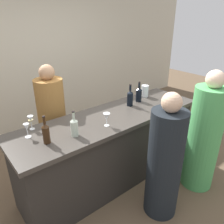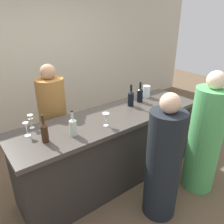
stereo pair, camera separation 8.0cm
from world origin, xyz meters
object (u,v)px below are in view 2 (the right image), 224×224
(wine_bottle_leftmost_amber_brown, at_px, (44,132))
(wine_bottle_second_right_near_black, at_px, (140,94))
(wine_bottle_center_near_black, at_px, (131,98))
(wine_glass_near_left, at_px, (106,117))
(wine_glass_near_center, at_px, (26,126))
(water_pitcher, at_px, (146,91))
(person_center_guest, at_px, (163,164))
(wine_glass_near_right, at_px, (31,119))
(wine_bottle_second_left_clear_pale, at_px, (73,126))
(person_left_guest, at_px, (205,139))
(person_right_guest, at_px, (54,125))

(wine_bottle_leftmost_amber_brown, xyz_separation_m, wine_bottle_second_right_near_black, (1.49, 0.21, -0.00))
(wine_bottle_center_near_black, bearing_deg, wine_glass_near_left, -156.34)
(wine_bottle_second_right_near_black, xyz_separation_m, wine_glass_near_center, (-1.59, 0.01, -0.00))
(wine_bottle_center_near_black, relative_size, wine_glass_near_center, 1.97)
(wine_bottle_leftmost_amber_brown, bearing_deg, water_pitcher, 9.83)
(person_center_guest, bearing_deg, wine_glass_near_right, 26.13)
(water_pitcher, relative_size, person_center_guest, 0.12)
(wine_bottle_second_right_near_black, bearing_deg, wine_bottle_second_left_clear_pale, -167.53)
(wine_bottle_center_near_black, xyz_separation_m, person_center_guest, (-0.30, -0.88, -0.41))
(wine_glass_near_left, distance_m, person_center_guest, 0.80)
(wine_glass_near_center, relative_size, person_left_guest, 0.10)
(wine_bottle_second_left_clear_pale, bearing_deg, wine_glass_near_right, 124.93)
(wine_bottle_leftmost_amber_brown, xyz_separation_m, water_pitcher, (1.70, 0.29, -0.02))
(wine_glass_near_right, bearing_deg, wine_bottle_leftmost_amber_brown, -88.44)
(water_pitcher, bearing_deg, wine_bottle_second_right_near_black, -159.05)
(water_pitcher, bearing_deg, wine_glass_near_center, -177.81)
(wine_bottle_center_near_black, height_order, person_center_guest, person_center_guest)
(person_center_guest, bearing_deg, person_right_guest, 5.32)
(person_center_guest, distance_m, person_right_guest, 1.56)
(wine_bottle_second_right_near_black, bearing_deg, wine_bottle_leftmost_amber_brown, -171.84)
(wine_glass_near_center, relative_size, wine_glass_near_right, 0.96)
(wine_bottle_second_right_near_black, relative_size, wine_glass_near_right, 1.82)
(water_pitcher, xyz_separation_m, person_right_guest, (-1.31, 0.45, -0.34))
(wine_bottle_second_right_near_black, distance_m, water_pitcher, 0.23)
(wine_bottle_leftmost_amber_brown, relative_size, wine_glass_near_center, 1.91)
(wine_bottle_second_right_near_black, relative_size, person_right_guest, 0.19)
(wine_glass_near_center, bearing_deg, person_right_guest, 46.32)
(wine_bottle_second_left_clear_pale, bearing_deg, person_left_guest, -24.97)
(wine_bottle_center_near_black, height_order, wine_glass_near_left, wine_bottle_center_near_black)
(wine_bottle_leftmost_amber_brown, bearing_deg, wine_bottle_second_left_clear_pale, -10.59)
(wine_bottle_center_near_black, height_order, person_right_guest, person_right_guest)
(wine_bottle_center_near_black, xyz_separation_m, person_left_guest, (0.43, -0.90, -0.37))
(wine_bottle_leftmost_amber_brown, xyz_separation_m, wine_glass_near_left, (0.67, -0.09, -0.00))
(wine_bottle_leftmost_amber_brown, distance_m, wine_bottle_second_left_clear_pale, 0.29)
(water_pitcher, height_order, person_left_guest, person_left_guest)
(wine_bottle_second_right_near_black, height_order, wine_glass_near_center, wine_bottle_second_right_near_black)
(wine_bottle_second_left_clear_pale, xyz_separation_m, person_center_guest, (0.70, -0.65, -0.41))
(wine_bottle_second_left_clear_pale, height_order, person_right_guest, person_right_guest)
(water_pitcher, bearing_deg, wine_bottle_leftmost_amber_brown, -170.17)
(water_pitcher, relative_size, person_left_guest, 0.11)
(wine_bottle_second_right_near_black, bearing_deg, wine_glass_near_center, 179.56)
(wine_bottle_second_right_near_black, relative_size, person_left_guest, 0.18)
(person_left_guest, relative_size, person_center_guest, 1.07)
(water_pitcher, height_order, person_center_guest, person_center_guest)
(wine_bottle_second_left_clear_pale, distance_m, wine_glass_near_left, 0.39)
(wine_bottle_second_left_clear_pale, bearing_deg, person_center_guest, -42.74)
(water_pitcher, xyz_separation_m, person_left_guest, (0.02, -1.01, -0.34))
(water_pitcher, height_order, person_right_guest, person_right_guest)
(wine_bottle_center_near_black, height_order, person_left_guest, person_left_guest)
(wine_glass_near_left, height_order, water_pitcher, water_pitcher)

